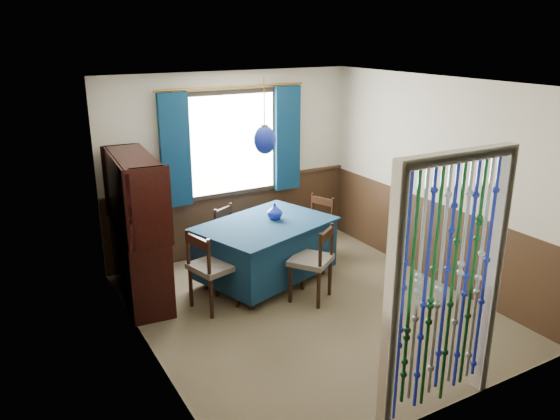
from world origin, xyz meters
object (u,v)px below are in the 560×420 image
chair_near (313,261)px  chair_right (316,226)px  chair_far (232,235)px  chair_left (211,268)px  pendant_lamp (265,140)px  vase_table (275,212)px  dining_table (266,248)px  bowl_shelf (146,205)px  sideboard (139,250)px  vase_sideboard (134,213)px

chair_near → chair_right: bearing=20.2°
chair_far → chair_left: bearing=25.8°
chair_right → pendant_lamp: 1.67m
chair_near → vase_table: (-0.07, 0.78, 0.38)m
dining_table → bowl_shelf: size_ratio=8.17×
pendant_lamp → chair_far: bearing=104.3°
sideboard → vase_table: 1.69m
chair_right → vase_table: 0.91m
chair_right → vase_sideboard: vase_sideboard is taller
dining_table → vase_table: 0.45m
chair_far → sideboard: bearing=-14.1°
sideboard → vase_sideboard: (0.06, 0.31, 0.35)m
dining_table → vase_sideboard: vase_sideboard is taller
chair_far → chair_right: chair_right is taller
dining_table → sideboard: 1.52m
vase_table → bowl_shelf: (-1.59, 0.02, 0.34)m
bowl_shelf → dining_table: bearing=-3.9°
vase_table → chair_left: bearing=-159.0°
bowl_shelf → chair_near: bearing=-25.9°
sideboard → pendant_lamp: size_ratio=1.95×
dining_table → sideboard: size_ratio=1.08×
dining_table → chair_near: chair_near is taller
chair_left → chair_right: chair_left is taller
chair_far → vase_sideboard: 1.36m
dining_table → chair_near: size_ratio=2.04×
chair_near → bowl_shelf: size_ratio=4.00×
dining_table → pendant_lamp: size_ratio=2.12×
chair_right → vase_table: (-0.78, -0.25, 0.40)m
chair_left → sideboard: sideboard is taller
sideboard → vase_table: sideboard is taller
chair_left → vase_sideboard: 1.18m
sideboard → vase_sideboard: 0.47m
dining_table → pendant_lamp: bearing=-115.1°
dining_table → chair_left: 0.92m
dining_table → chair_right: size_ratio=2.17×
vase_sideboard → sideboard: bearing=-101.0°
sideboard → vase_sideboard: bearing=83.7°
chair_left → sideboard: (-0.61, 0.63, 0.10)m
chair_far → sideboard: sideboard is taller
chair_left → bowl_shelf: 0.99m
chair_right → chair_far: bearing=54.2°
dining_table → chair_near: 0.75m
pendant_lamp → dining_table: bearing=82.9°
chair_near → pendant_lamp: size_ratio=1.03×
chair_left → vase_table: 1.17m
chair_far → chair_right: (1.11, -0.32, 0.02)m
chair_near → dining_table: bearing=73.5°
sideboard → bowl_shelf: (0.06, -0.22, 0.60)m
chair_left → dining_table: bearing=96.0°
chair_near → chair_left: bearing=125.5°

